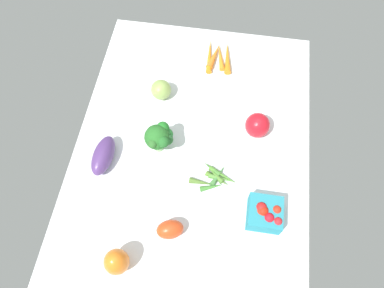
{
  "coord_description": "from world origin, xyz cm",
  "views": [
    {
      "loc": [
        52.0,
        7.81,
        106.93
      ],
      "look_at": [
        0.0,
        0.0,
        4.0
      ],
      "focal_mm": 33.53,
      "sensor_mm": 36.0,
      "label": 1
    }
  ],
  "objects_px": {
    "broccoli_head": "(159,137)",
    "berry_basket": "(265,213)",
    "carrot_bunch": "(218,56)",
    "bell_pepper_orange": "(117,262)",
    "bell_pepper_red": "(257,125)",
    "heirloom_tomato_green": "(161,90)",
    "okra_pile": "(215,178)",
    "roma_tomato": "(170,229)",
    "eggplant": "(103,155)"
  },
  "relations": [
    {
      "from": "okra_pile",
      "to": "heirloom_tomato_green",
      "type": "bearing_deg",
      "value": -141.87
    },
    {
      "from": "carrot_bunch",
      "to": "roma_tomato",
      "type": "distance_m",
      "value": 0.67
    },
    {
      "from": "broccoli_head",
      "to": "okra_pile",
      "type": "bearing_deg",
      "value": 66.05
    },
    {
      "from": "okra_pile",
      "to": "bell_pepper_red",
      "type": "height_order",
      "value": "bell_pepper_red"
    },
    {
      "from": "bell_pepper_orange",
      "to": "okra_pile",
      "type": "bearing_deg",
      "value": 141.65
    },
    {
      "from": "berry_basket",
      "to": "eggplant",
      "type": "height_order",
      "value": "berry_basket"
    },
    {
      "from": "roma_tomato",
      "to": "eggplant",
      "type": "bearing_deg",
      "value": -55.95
    },
    {
      "from": "carrot_bunch",
      "to": "broccoli_head",
      "type": "bearing_deg",
      "value": -19.4
    },
    {
      "from": "heirloom_tomato_green",
      "to": "bell_pepper_red",
      "type": "bearing_deg",
      "value": 74.05
    },
    {
      "from": "bell_pepper_orange",
      "to": "heirloom_tomato_green",
      "type": "xyz_separation_m",
      "value": [
        -0.58,
        0.01,
        -0.01
      ]
    },
    {
      "from": "bell_pepper_red",
      "to": "heirloom_tomato_green",
      "type": "height_order",
      "value": "bell_pepper_red"
    },
    {
      "from": "broccoli_head",
      "to": "carrot_bunch",
      "type": "xyz_separation_m",
      "value": [
        -0.4,
        0.14,
        -0.06
      ]
    },
    {
      "from": "bell_pepper_orange",
      "to": "carrot_bunch",
      "type": "relative_size",
      "value": 0.59
    },
    {
      "from": "carrot_bunch",
      "to": "berry_basket",
      "type": "bearing_deg",
      "value": 19.21
    },
    {
      "from": "broccoli_head",
      "to": "bell_pepper_red",
      "type": "relative_size",
      "value": 1.34
    },
    {
      "from": "broccoli_head",
      "to": "carrot_bunch",
      "type": "bearing_deg",
      "value": 160.6
    },
    {
      "from": "broccoli_head",
      "to": "eggplant",
      "type": "xyz_separation_m",
      "value": [
        0.07,
        -0.17,
        -0.04
      ]
    },
    {
      "from": "berry_basket",
      "to": "heirloom_tomato_green",
      "type": "relative_size",
      "value": 1.41
    },
    {
      "from": "carrot_bunch",
      "to": "roma_tomato",
      "type": "bearing_deg",
      "value": -5.31
    },
    {
      "from": "berry_basket",
      "to": "carrot_bunch",
      "type": "bearing_deg",
      "value": -160.79
    },
    {
      "from": "bell_pepper_orange",
      "to": "bell_pepper_red",
      "type": "distance_m",
      "value": 0.6
    },
    {
      "from": "broccoli_head",
      "to": "carrot_bunch",
      "type": "distance_m",
      "value": 0.43
    },
    {
      "from": "okra_pile",
      "to": "carrot_bunch",
      "type": "height_order",
      "value": "carrot_bunch"
    },
    {
      "from": "heirloom_tomato_green",
      "to": "roma_tomato",
      "type": "relative_size",
      "value": 0.9
    },
    {
      "from": "bell_pepper_orange",
      "to": "carrot_bunch",
      "type": "xyz_separation_m",
      "value": [
        -0.78,
        0.19,
        -0.04
      ]
    },
    {
      "from": "roma_tomato",
      "to": "carrot_bunch",
      "type": "bearing_deg",
      "value": -112.77
    },
    {
      "from": "berry_basket",
      "to": "eggplant",
      "type": "bearing_deg",
      "value": -102.35
    },
    {
      "from": "carrot_bunch",
      "to": "bell_pepper_red",
      "type": "bearing_deg",
      "value": 28.62
    },
    {
      "from": "carrot_bunch",
      "to": "heirloom_tomato_green",
      "type": "xyz_separation_m",
      "value": [
        0.2,
        -0.18,
        0.02
      ]
    },
    {
      "from": "carrot_bunch",
      "to": "eggplant",
      "type": "distance_m",
      "value": 0.56
    },
    {
      "from": "okra_pile",
      "to": "heirloom_tomato_green",
      "type": "height_order",
      "value": "heirloom_tomato_green"
    },
    {
      "from": "eggplant",
      "to": "bell_pepper_red",
      "type": "relative_size",
      "value": 1.64
    },
    {
      "from": "berry_basket",
      "to": "roma_tomato",
      "type": "height_order",
      "value": "berry_basket"
    },
    {
      "from": "berry_basket",
      "to": "okra_pile",
      "type": "bearing_deg",
      "value": -122.29
    },
    {
      "from": "broccoli_head",
      "to": "eggplant",
      "type": "bearing_deg",
      "value": -67.69
    },
    {
      "from": "bell_pepper_orange",
      "to": "heirloom_tomato_green",
      "type": "bearing_deg",
      "value": 179.01
    },
    {
      "from": "bell_pepper_orange",
      "to": "eggplant",
      "type": "relative_size",
      "value": 0.69
    },
    {
      "from": "bell_pepper_orange",
      "to": "heirloom_tomato_green",
      "type": "distance_m",
      "value": 0.58
    },
    {
      "from": "broccoli_head",
      "to": "okra_pile",
      "type": "relative_size",
      "value": 0.74
    },
    {
      "from": "okra_pile",
      "to": "berry_basket",
      "type": "xyz_separation_m",
      "value": [
        0.1,
        0.16,
        0.03
      ]
    },
    {
      "from": "bell_pepper_red",
      "to": "heirloom_tomato_green",
      "type": "bearing_deg",
      "value": -105.95
    },
    {
      "from": "broccoli_head",
      "to": "heirloom_tomato_green",
      "type": "height_order",
      "value": "broccoli_head"
    },
    {
      "from": "okra_pile",
      "to": "carrot_bunch",
      "type": "relative_size",
      "value": 0.94
    },
    {
      "from": "carrot_bunch",
      "to": "okra_pile",
      "type": "bearing_deg",
      "value": 5.55
    },
    {
      "from": "okra_pile",
      "to": "berry_basket",
      "type": "bearing_deg",
      "value": 57.71
    },
    {
      "from": "heirloom_tomato_green",
      "to": "berry_basket",
      "type": "bearing_deg",
      "value": 44.7
    },
    {
      "from": "berry_basket",
      "to": "bell_pepper_orange",
      "type": "bearing_deg",
      "value": -63.17
    },
    {
      "from": "broccoli_head",
      "to": "berry_basket",
      "type": "height_order",
      "value": "broccoli_head"
    },
    {
      "from": "bell_pepper_red",
      "to": "roma_tomato",
      "type": "height_order",
      "value": "bell_pepper_red"
    },
    {
      "from": "carrot_bunch",
      "to": "roma_tomato",
      "type": "relative_size",
      "value": 2.05
    }
  ]
}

